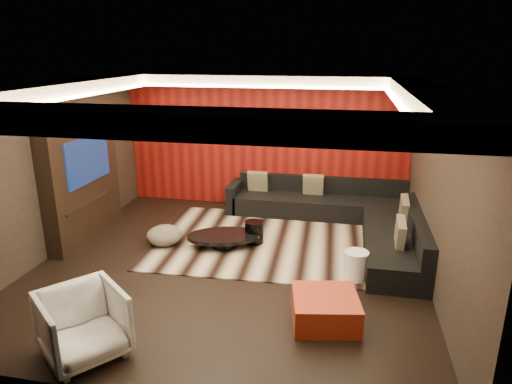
% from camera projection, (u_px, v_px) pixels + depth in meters
% --- Properties ---
extents(floor, '(6.00, 6.00, 0.02)m').
position_uv_depth(floor, '(230.00, 265.00, 7.29)').
color(floor, black).
rests_on(floor, ground).
extents(ceiling, '(6.00, 6.00, 0.02)m').
position_uv_depth(ceiling, '(227.00, 85.00, 6.44)').
color(ceiling, silver).
rests_on(ceiling, ground).
extents(wall_back, '(6.00, 0.02, 2.80)m').
position_uv_depth(wall_back, '(265.00, 142.00, 9.68)').
color(wall_back, black).
rests_on(wall_back, ground).
extents(wall_left, '(0.02, 6.00, 2.80)m').
position_uv_depth(wall_left, '(50.00, 170.00, 7.44)').
color(wall_left, black).
rests_on(wall_left, ground).
extents(wall_right, '(0.02, 6.00, 2.80)m').
position_uv_depth(wall_right, '(439.00, 192.00, 6.29)').
color(wall_right, black).
rests_on(wall_right, ground).
extents(red_feature_wall, '(5.98, 0.05, 2.78)m').
position_uv_depth(red_feature_wall, '(265.00, 142.00, 9.64)').
color(red_feature_wall, '#6B0C0A').
rests_on(red_feature_wall, ground).
extents(soffit_back, '(6.00, 0.60, 0.22)m').
position_uv_depth(soffit_back, '(262.00, 81.00, 9.00)').
color(soffit_back, silver).
rests_on(soffit_back, ground).
extents(soffit_front, '(6.00, 0.60, 0.22)m').
position_uv_depth(soffit_front, '(146.00, 122.00, 3.96)').
color(soffit_front, silver).
rests_on(soffit_front, ground).
extents(soffit_left, '(0.60, 4.80, 0.22)m').
position_uv_depth(soffit_left, '(57.00, 90.00, 7.00)').
color(soffit_left, silver).
rests_on(soffit_left, ground).
extents(soffit_right, '(0.60, 4.80, 0.22)m').
position_uv_depth(soffit_right, '(426.00, 97.00, 5.96)').
color(soffit_right, silver).
rests_on(soffit_right, ground).
extents(cove_back, '(4.80, 0.08, 0.04)m').
position_uv_depth(cove_back, '(259.00, 87.00, 8.71)').
color(cove_back, '#FFD899').
rests_on(cove_back, ground).
extents(cove_front, '(4.80, 0.08, 0.04)m').
position_uv_depth(cove_front, '(162.00, 126.00, 4.30)').
color(cove_front, '#FFD899').
rests_on(cove_front, ground).
extents(cove_left, '(0.08, 4.80, 0.04)m').
position_uv_depth(cove_left, '(78.00, 96.00, 6.96)').
color(cove_left, '#FFD899').
rests_on(cove_left, ground).
extents(cove_right, '(0.08, 4.80, 0.04)m').
position_uv_depth(cove_right, '(399.00, 104.00, 6.06)').
color(cove_right, '#FFD899').
rests_on(cove_right, ground).
extents(tv_surround, '(0.30, 2.00, 2.20)m').
position_uv_depth(tv_surround, '(82.00, 179.00, 8.06)').
color(tv_surround, black).
rests_on(tv_surround, ground).
extents(tv_screen, '(0.04, 1.30, 0.80)m').
position_uv_depth(tv_screen, '(88.00, 160.00, 7.93)').
color(tv_screen, black).
rests_on(tv_screen, ground).
extents(tv_shelf, '(0.04, 1.60, 0.04)m').
position_uv_depth(tv_shelf, '(93.00, 201.00, 8.15)').
color(tv_shelf, black).
rests_on(tv_shelf, ground).
extents(rug, '(4.11, 3.14, 0.02)m').
position_uv_depth(rug, '(268.00, 241.00, 8.15)').
color(rug, '#C8B492').
rests_on(rug, floor).
extents(coffee_table, '(1.59, 1.59, 0.21)m').
position_uv_depth(coffee_table, '(224.00, 240.00, 7.90)').
color(coffee_table, black).
rests_on(coffee_table, rug).
extents(drum_stool, '(0.36, 0.36, 0.39)m').
position_uv_depth(drum_stool, '(254.00, 232.00, 8.02)').
color(drum_stool, black).
rests_on(drum_stool, rug).
extents(striped_pouf, '(0.69, 0.69, 0.34)m').
position_uv_depth(striped_pouf, '(164.00, 235.00, 7.95)').
color(striped_pouf, '#B6A68D').
rests_on(striped_pouf, rug).
extents(white_side_table, '(0.38, 0.38, 0.45)m').
position_uv_depth(white_side_table, '(356.00, 266.00, 6.76)').
color(white_side_table, white).
rests_on(white_side_table, floor).
extents(orange_ottoman, '(0.94, 0.94, 0.36)m').
position_uv_depth(orange_ottoman, '(325.00, 309.00, 5.72)').
color(orange_ottoman, '#9C3114').
rests_on(orange_ottoman, floor).
extents(armchair, '(1.19, 1.19, 0.78)m').
position_uv_depth(armchair, '(83.00, 324.00, 5.03)').
color(armchair, silver).
rests_on(armchair, floor).
extents(sectional_sofa, '(3.65, 3.50, 0.75)m').
position_uv_depth(sectional_sofa, '(344.00, 217.00, 8.62)').
color(sectional_sofa, black).
rests_on(sectional_sofa, floor).
extents(throw_pillows, '(3.11, 2.69, 0.50)m').
position_uv_depth(throw_pillows, '(336.00, 199.00, 8.47)').
color(throw_pillows, beige).
rests_on(throw_pillows, sectional_sofa).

